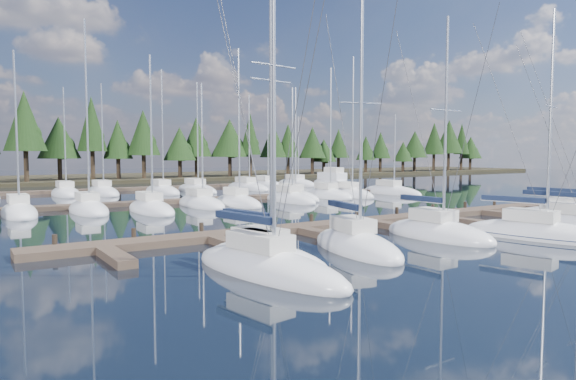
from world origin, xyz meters
TOP-DOWN VIEW (x-y plane):
  - ground at (0.00, 30.00)m, footprint 260.00×260.00m
  - far_shore at (0.00, 90.00)m, footprint 220.00×30.00m
  - main_dock at (0.00, 17.36)m, footprint 44.00×6.13m
  - back_docks at (0.00, 49.58)m, footprint 50.00×21.80m
  - front_sailboat_0 at (-13.47, 8.98)m, footprint 4.01×9.37m
  - front_sailboat_1 at (-12.79, 10.22)m, footprint 4.22×8.10m
  - front_sailboat_2 at (-7.07, 10.82)m, footprint 4.08×8.11m
  - front_sailboat_3 at (-0.31, 11.34)m, footprint 3.06×7.63m
  - front_sailboat_4 at (4.35, 7.94)m, footprint 4.60×9.56m
  - front_sailboat_5 at (10.13, 8.92)m, footprint 3.16×9.44m
  - back_sailboat_rows at (0.43, 45.19)m, footprint 44.81×31.93m
  - motor_yacht_right at (26.98, 56.48)m, footprint 3.19×9.00m
  - tree_line at (-1.98, 80.16)m, footprint 185.93×12.23m

SIDE VIEW (x-z plane):
  - ground at x=0.00m, z-range 0.00..0.00m
  - back_docks at x=0.00m, z-range 0.00..0.40m
  - main_dock at x=0.00m, z-range -0.25..0.65m
  - back_sailboat_rows at x=0.43m, z-range -8.11..8.64m
  - front_sailboat_5 at x=10.13m, z-range -6.49..7.06m
  - front_sailboat_3 at x=-0.31m, z-range -6.49..7.07m
  - front_sailboat_4 at x=4.35m, z-range -6.66..7.24m
  - front_sailboat_2 at x=-7.07m, z-range -6.49..7.08m
  - far_shore at x=0.00m, z-range 0.00..0.60m
  - front_sailboat_1 at x=-12.79m, z-range -7.04..7.64m
  - front_sailboat_0 at x=-13.47m, z-range -7.39..7.99m
  - motor_yacht_right at x=26.98m, z-range -1.74..2.72m
  - tree_line at x=-1.98m, z-range 0.71..14.59m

